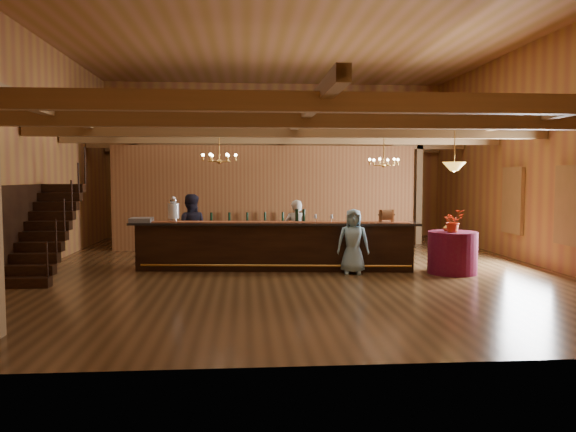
{
  "coord_description": "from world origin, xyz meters",
  "views": [
    {
      "loc": [
        -1.12,
        -13.27,
        2.17
      ],
      "look_at": [
        -0.06,
        0.43,
        1.21
      ],
      "focal_mm": 35.0,
      "sensor_mm": 36.0,
      "label": 1
    }
  ],
  "objects": [
    {
      "name": "wall_left",
      "position": [
        -6.0,
        0.0,
        2.75
      ],
      "size": [
        0.1,
        14.0,
        5.5
      ],
      "primitive_type": "cube",
      "color": "olive",
      "rests_on": "floor"
    },
    {
      "name": "floor_plant",
      "position": [
        2.39,
        3.77,
        0.68
      ],
      "size": [
        0.82,
        0.69,
        1.35
      ],
      "primitive_type": "imported",
      "rotation": [
        0.0,
        0.0,
        -0.13
      ],
      "color": "#38722E",
      "rests_on": "floor"
    },
    {
      "name": "bar_bottle_1",
      "position": [
        0.27,
        -0.18,
        1.27
      ],
      "size": [
        0.07,
        0.07,
        0.3
      ],
      "primitive_type": "cylinder",
      "color": "black",
      "rests_on": "tasting_bar"
    },
    {
      "name": "tasting_bar",
      "position": [
        -0.43,
        -0.24,
        0.57
      ],
      "size": [
        6.75,
        1.53,
        1.13
      ],
      "rotation": [
        0.0,
        0.0,
        -0.1
      ],
      "color": "black",
      "rests_on": "floor"
    },
    {
      "name": "floor",
      "position": [
        0.0,
        0.0,
        0.0
      ],
      "size": [
        14.0,
        14.0,
        0.0
      ],
      "primitive_type": "plane",
      "color": "brown",
      "rests_on": "ground"
    },
    {
      "name": "bar_bottle_0",
      "position": [
        0.11,
        -0.16,
        1.27
      ],
      "size": [
        0.07,
        0.07,
        0.3
      ],
      "primitive_type": "cylinder",
      "color": "black",
      "rests_on": "tasting_bar"
    },
    {
      "name": "backroom_boxes",
      "position": [
        -0.29,
        5.5,
        0.53
      ],
      "size": [
        4.1,
        0.6,
        1.1
      ],
      "color": "black",
      "rests_on": "floor"
    },
    {
      "name": "bartender",
      "position": [
        0.15,
        0.45,
        0.81
      ],
      "size": [
        0.65,
        0.49,
        1.61
      ],
      "primitive_type": "imported",
      "rotation": [
        0.0,
        0.0,
        2.94
      ],
      "color": "silver",
      "rests_on": "floor"
    },
    {
      "name": "beam_grid",
      "position": [
        0.0,
        0.51,
        3.24
      ],
      "size": [
        11.9,
        13.9,
        0.39
      ],
      "color": "brown",
      "rests_on": "wall_left"
    },
    {
      "name": "support_posts",
      "position": [
        0.0,
        -0.5,
        1.6
      ],
      "size": [
        9.2,
        10.2,
        3.2
      ],
      "color": "brown",
      "rests_on": "floor"
    },
    {
      "name": "chandelier_left",
      "position": [
        -1.7,
        0.03,
        2.63
      ],
      "size": [
        0.8,
        0.8,
        0.73
      ],
      "color": "gold",
      "rests_on": "beam_grid"
    },
    {
      "name": "table_vase",
      "position": [
        3.44,
        -0.98,
        1.08
      ],
      "size": [
        0.14,
        0.14,
        0.28
      ],
      "primitive_type": "imported",
      "rotation": [
        0.0,
        0.0,
        0.04
      ],
      "color": "gold",
      "rests_on": "round_table"
    },
    {
      "name": "window_right_front",
      "position": [
        5.95,
        -1.6,
        1.55
      ],
      "size": [
        0.12,
        1.05,
        1.75
      ],
      "primitive_type": "cube",
      "color": "white",
      "rests_on": "wall_right"
    },
    {
      "name": "wall_front",
      "position": [
        0.0,
        -7.0,
        2.75
      ],
      "size": [
        12.0,
        0.1,
        5.5
      ],
      "primitive_type": "cube",
      "color": "olive",
      "rests_on": "floor"
    },
    {
      "name": "partition_wall",
      "position": [
        -0.5,
        3.5,
        1.55
      ],
      "size": [
        9.0,
        0.18,
        3.1
      ],
      "primitive_type": "cube",
      "color": "brown",
      "rests_on": "floor"
    },
    {
      "name": "guest",
      "position": [
        1.3,
        -0.96,
        0.73
      ],
      "size": [
        0.77,
        0.56,
        1.46
      ],
      "primitive_type": "imported",
      "rotation": [
        0.0,
        0.0,
        -0.14
      ],
      "color": "#8EC5E0",
      "rests_on": "floor"
    },
    {
      "name": "pendant_lamp",
      "position": [
        3.54,
        -1.07,
        2.4
      ],
      "size": [
        0.52,
        0.52,
        0.9
      ],
      "color": "gold",
      "rests_on": "beam_grid"
    },
    {
      "name": "staircase",
      "position": [
        -5.45,
        -0.74,
        1.0
      ],
      "size": [
        1.0,
        2.8,
        2.0
      ],
      "color": "black",
      "rests_on": "floor"
    },
    {
      "name": "window_right_back",
      "position": [
        5.95,
        1.0,
        1.55
      ],
      "size": [
        0.12,
        1.05,
        1.75
      ],
      "primitive_type": "cube",
      "color": "white",
      "rests_on": "wall_right"
    },
    {
      "name": "ceiling",
      "position": [
        0.0,
        0.0,
        5.5
      ],
      "size": [
        14.0,
        14.0,
        0.0
      ],
      "primitive_type": "plane",
      "rotation": [
        3.14,
        0.0,
        0.0
      ],
      "color": "#99603B",
      "rests_on": "wall_back"
    },
    {
      "name": "table_flowers",
      "position": [
        3.48,
        -1.22,
        1.2
      ],
      "size": [
        0.55,
        0.5,
        0.51
      ],
      "primitive_type": "imported",
      "rotation": [
        0.0,
        0.0,
        0.25
      ],
      "color": "red",
      "rests_on": "round_table"
    },
    {
      "name": "wall_back",
      "position": [
        0.0,
        7.0,
        2.75
      ],
      "size": [
        12.0,
        0.1,
        5.5
      ],
      "primitive_type": "cube",
      "color": "olive",
      "rests_on": "floor"
    },
    {
      "name": "wall_right",
      "position": [
        6.0,
        0.0,
        2.75
      ],
      "size": [
        0.1,
        14.0,
        5.5
      ],
      "primitive_type": "cube",
      "color": "olive",
      "rests_on": "floor"
    },
    {
      "name": "glass_rack_tray",
      "position": [
        -3.53,
        0.03,
        1.17
      ],
      "size": [
        0.5,
        0.5,
        0.1
      ],
      "primitive_type": "cube",
      "color": "gray",
      "rests_on": "tasting_bar"
    },
    {
      "name": "beverage_dispenser",
      "position": [
        -2.79,
        0.06,
        1.4
      ],
      "size": [
        0.26,
        0.26,
        0.6
      ],
      "color": "silver",
      "rests_on": "tasting_bar"
    },
    {
      "name": "raffle_drum",
      "position": [
        2.15,
        -0.56,
        1.29
      ],
      "size": [
        0.34,
        0.24,
        0.3
      ],
      "color": "brown",
      "rests_on": "tasting_bar"
    },
    {
      "name": "round_table",
      "position": [
        3.54,
        -1.07,
        0.47
      ],
      "size": [
        1.09,
        1.09,
        0.95
      ],
      "primitive_type": "cylinder",
      "color": "#570521",
      "rests_on": "floor"
    },
    {
      "name": "backbar_shelf",
      "position": [
        -0.78,
        3.24,
        0.43
      ],
      "size": [
        3.03,
        0.53,
        0.85
      ],
      "primitive_type": "cube",
      "rotation": [
        0.0,
        0.0,
        0.02
      ],
      "color": "black",
      "rests_on": "floor"
    },
    {
      "name": "chandelier_right",
      "position": [
        2.56,
        1.38,
        2.58
      ],
      "size": [
        0.8,
        0.8,
        0.78
      ],
      "color": "gold",
      "rests_on": "beam_grid"
    },
    {
      "name": "staff_second",
      "position": [
        -2.46,
        0.62,
        0.88
      ],
      "size": [
        0.86,
        0.67,
        1.75
      ],
      "primitive_type": "imported",
      "rotation": [
        0.0,
        0.0,
        3.13
      ],
      "color": "black",
      "rests_on": "floor"
    }
  ]
}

